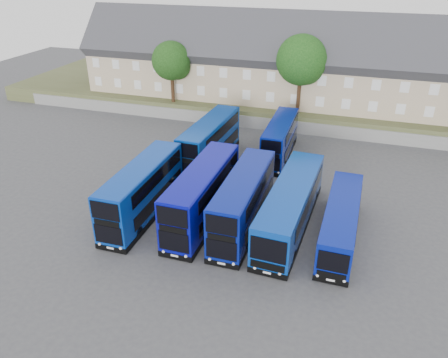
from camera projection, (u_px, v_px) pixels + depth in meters
The scene contains 13 objects.
ground at pixel (212, 242), 32.48m from camera, with size 120.00×120.00×0.00m, color #444449.
retaining_wall at pixel (278, 125), 52.38m from camera, with size 70.00×0.40×1.50m, color slate.
earth_bank at pixel (292, 99), 60.71m from camera, with size 80.00×20.00×2.00m, color #4E542F.
terrace_row at pixel (339, 69), 53.11m from camera, with size 66.00×10.40×11.20m.
dd_front_left at pixel (142, 192), 34.99m from camera, with size 2.61×10.91×4.32m.
dd_front_mid at pixel (202, 196), 34.28m from camera, with size 2.67×11.23×4.45m.
dd_front_right at pixel (243, 203), 33.44m from camera, with size 2.52×10.91×4.33m.
dd_rear_left at pixel (210, 143), 43.93m from camera, with size 3.04×11.09×4.36m.
dd_rear_right at pixel (280, 140), 45.21m from camera, with size 2.39×9.81×3.88m.
coach_east_a at pixel (290, 207), 33.59m from camera, with size 3.36×13.22×3.58m.
coach_east_b at pixel (341, 223), 32.22m from camera, with size 2.47×10.96×2.98m.
tree_west at pixel (173, 62), 54.17m from camera, with size 4.80×4.80×7.65m.
tree_mid at pixel (303, 62), 49.77m from camera, with size 5.76×5.76×9.18m.
Camera 1 is at (9.03, -25.05, 19.21)m, focal length 35.00 mm.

